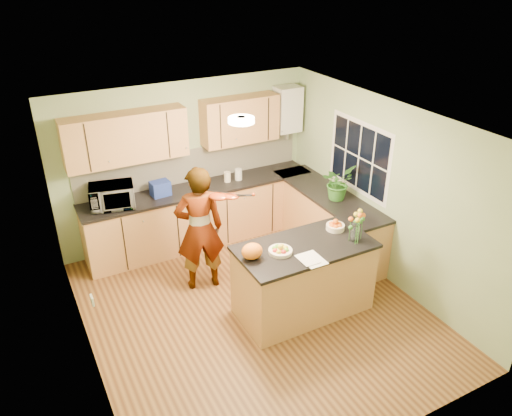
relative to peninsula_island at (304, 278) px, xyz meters
name	(u,v)px	position (x,y,z in m)	size (l,w,h in m)	color
floor	(254,311)	(-0.57, 0.26, -0.48)	(4.50, 4.50, 0.00)	#543018
ceiling	(254,124)	(-0.57, 0.26, 2.02)	(4.00, 4.50, 0.02)	white
wall_back	(186,163)	(-0.57, 2.51, 0.77)	(4.00, 0.02, 2.50)	gray
wall_front	(381,345)	(-0.57, -1.99, 0.77)	(4.00, 0.02, 2.50)	gray
wall_left	(79,272)	(-2.57, 0.26, 0.77)	(0.02, 4.50, 2.50)	gray
wall_right	(386,192)	(1.43, 0.26, 0.77)	(0.02, 4.50, 2.50)	gray
back_counter	(202,214)	(-0.47, 2.21, -0.01)	(3.64, 0.62, 0.94)	#BB854B
right_counter	(327,221)	(1.13, 1.11, -0.01)	(0.62, 2.24, 0.94)	#BB854B
splashback	(192,165)	(-0.47, 2.49, 0.72)	(3.60, 0.02, 0.52)	silver
upper_cabinets	(176,130)	(-0.74, 2.34, 1.37)	(3.20, 0.34, 0.70)	#BB854B
boiler	(287,109)	(1.13, 2.35, 1.41)	(0.40, 0.30, 0.86)	silver
window_right	(359,157)	(1.43, 0.86, 1.07)	(0.01, 1.30, 1.05)	silver
light_switch	(92,300)	(-2.55, -0.34, 0.82)	(0.02, 0.09, 0.09)	silver
ceiling_lamp	(241,120)	(-0.57, 0.56, 1.98)	(0.30, 0.30, 0.07)	#FFEABF
peninsula_island	(304,278)	(0.00, 0.00, 0.00)	(1.69, 0.86, 0.97)	#BB854B
fruit_dish	(280,250)	(-0.35, 0.00, 0.52)	(0.28, 0.28, 0.10)	beige
orange_bowl	(335,225)	(0.55, 0.15, 0.54)	(0.24, 0.24, 0.14)	beige
flower_vase	(357,218)	(0.60, -0.18, 0.79)	(0.25, 0.25, 0.47)	silver
orange_bag	(252,251)	(-0.70, 0.05, 0.58)	(0.25, 0.21, 0.19)	orange
papers	(312,259)	(-0.10, -0.30, 0.49)	(0.24, 0.33, 0.01)	white
violinist	(200,229)	(-0.93, 1.10, 0.40)	(0.64, 0.42, 1.77)	#D9A084
violin	(219,196)	(-0.73, 0.88, 0.93)	(0.59, 0.24, 0.12)	#540C05
microwave	(112,196)	(-1.79, 2.17, 0.62)	(0.60, 0.41, 0.33)	silver
blue_box	(160,188)	(-1.09, 2.22, 0.56)	(0.27, 0.20, 0.22)	navy
kettle	(205,180)	(-0.40, 2.18, 0.57)	(0.15, 0.15, 0.29)	silver
jar_cream	(227,177)	(-0.01, 2.20, 0.53)	(0.10, 0.10, 0.16)	beige
jar_white	(238,174)	(0.17, 2.19, 0.54)	(0.11, 0.11, 0.17)	silver
potted_plant	(338,182)	(1.13, 0.92, 0.71)	(0.46, 0.40, 0.51)	#2F6B23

